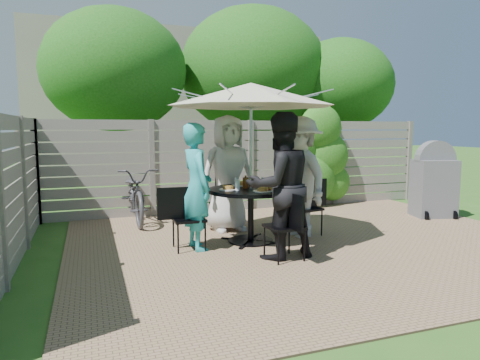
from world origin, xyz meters
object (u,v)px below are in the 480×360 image
object	(u,v)px
plate_left	(228,188)
glass_back	(237,182)
glass_left	(238,186)
coffee_cup	(250,182)
person_back	(228,174)
chair_back	(225,213)
person_front	(280,186)
plate_front	(262,190)
plate_right	(272,185)
person_right	(299,177)
chair_front	(285,240)
syrup_jug	(246,183)
umbrella	(251,95)
glass_front	(266,185)
plate_back	(240,184)
patio_table	(251,205)
glass_right	(263,182)
plate_extra	(272,189)
chair_left	(188,231)
person_left	(197,187)
bicycle	(135,195)
chair_right	(306,219)
bbq_grill	(434,183)

from	to	relation	value
plate_left	glass_back	world-z (taller)	glass_back
plate_left	glass_left	world-z (taller)	glass_left
glass_back	coffee_cup	world-z (taller)	glass_back
glass_left	person_back	bearing A→B (deg)	80.16
chair_back	person_front	distance (m)	1.92
plate_front	plate_right	bearing A→B (deg)	50.68
person_right	chair_front	bearing A→B (deg)	-40.71
syrup_jug	umbrella	bearing A→B (deg)	-34.12
glass_front	plate_left	bearing A→B (deg)	156.50
person_front	plate_back	distance (m)	1.20
plate_front	glass_left	world-z (taller)	glass_left
chair_front	patio_table	bearing A→B (deg)	0.96
chair_back	glass_front	distance (m)	1.37
patio_table	plate_right	bearing A→B (deg)	5.68
chair_back	plate_right	distance (m)	1.18
glass_back	glass_right	bearing A→B (deg)	-17.32
patio_table	person_back	xyz separation A→B (m)	(-0.08, 0.83, 0.38)
patio_table	plate_right	xyz separation A→B (m)	(0.36, 0.04, 0.27)
glass_right	plate_extra	bearing A→B (deg)	-95.44
plate_right	syrup_jug	size ratio (longest dim) A/B	1.62
umbrella	chair_left	world-z (taller)	umbrella
person_left	glass_back	size ratio (longest dim) A/B	12.54
person_back	glass_right	bearing A→B (deg)	-70.30
chair_back	glass_front	xyz separation A→B (m)	(0.23, -1.21, 0.62)
umbrella	person_left	bearing A→B (deg)	-174.32
person_front	plate_right	world-z (taller)	person_front
glass_front	bicycle	size ratio (longest dim) A/B	0.07
umbrella	chair_left	xyz separation A→B (m)	(-0.96, -0.09, -1.88)
chair_back	syrup_jug	bearing A→B (deg)	-3.51
person_right	plate_right	xyz separation A→B (m)	(-0.47, -0.05, -0.10)
patio_table	chair_right	distance (m)	1.01
syrup_jug	plate_right	bearing A→B (deg)	-1.10
syrup_jug	plate_left	bearing A→B (deg)	-164.85
person_right	umbrella	bearing A→B (deg)	-90.00
person_front	plate_front	xyz separation A→B (m)	(-0.05, 0.47, -0.11)
plate_extra	glass_right	world-z (taller)	glass_right
glass_left	glass_front	world-z (taller)	same
plate_front	patio_table	bearing A→B (deg)	95.68
chair_left	glass_right	size ratio (longest dim) A/B	6.36
plate_front	bbq_grill	xyz separation A→B (m)	(3.88, 0.91, -0.17)
chair_left	plate_left	distance (m)	0.83
plate_back	plate_left	bearing A→B (deg)	-129.32
chair_back	plate_extra	bearing A→B (deg)	8.34
plate_front	syrup_jug	size ratio (longest dim) A/B	1.62
person_left	patio_table	bearing A→B (deg)	-90.00
patio_table	chair_right	xyz separation A→B (m)	(0.96, 0.10, -0.30)
coffee_cup	bicycle	size ratio (longest dim) A/B	0.06
glass_front	syrup_jug	bearing A→B (deg)	123.72
chair_back	plate_right	xyz separation A→B (m)	(0.45, -0.92, 0.57)
person_left	plate_left	size ratio (longest dim) A/B	6.75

